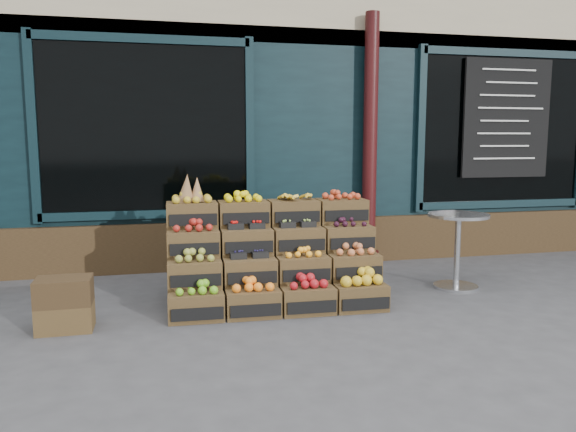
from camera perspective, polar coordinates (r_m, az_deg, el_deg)
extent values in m
plane|color=#3F3F41|center=(5.28, 3.90, -10.14)|extent=(60.00, 60.00, 0.00)
cube|color=black|center=(10.14, -4.78, 12.21)|extent=(12.00, 6.00, 4.80)
cube|color=black|center=(7.20, -1.26, 6.84)|extent=(12.00, 0.12, 3.00)
cube|color=#382816|center=(7.26, -1.11, -2.69)|extent=(12.00, 0.18, 0.60)
cube|color=black|center=(6.98, -14.25, 8.62)|extent=(2.40, 0.06, 2.00)
cube|color=black|center=(8.40, 20.97, 8.18)|extent=(2.40, 0.06, 2.00)
cylinder|color=#340C0D|center=(7.35, 8.34, 7.56)|extent=(0.18, 0.18, 3.20)
cube|color=black|center=(8.34, 21.33, 9.20)|extent=(1.30, 0.04, 1.60)
cube|color=#4B371D|center=(5.23, -9.33, -8.96)|extent=(0.51, 0.36, 0.25)
cube|color=black|center=(5.07, -9.25, -9.83)|extent=(0.46, 0.03, 0.11)
cube|color=#64AA1D|center=(5.19, -9.37, -7.19)|extent=(0.41, 0.28, 0.08)
cube|color=#4B371D|center=(5.27, -3.62, -8.74)|extent=(0.51, 0.36, 0.25)
cube|color=black|center=(5.11, -3.34, -9.59)|extent=(0.46, 0.03, 0.11)
cube|color=orange|center=(5.23, -3.64, -6.96)|extent=(0.41, 0.28, 0.09)
cube|color=#4B371D|center=(5.36, 1.93, -8.44)|extent=(0.51, 0.36, 0.25)
cube|color=black|center=(5.20, 2.40, -9.26)|extent=(0.46, 0.03, 0.11)
cube|color=#A4141A|center=(5.32, 1.94, -6.65)|extent=(0.41, 0.28, 0.10)
cube|color=#4B371D|center=(5.50, 7.25, -8.08)|extent=(0.51, 0.36, 0.25)
cube|color=black|center=(5.34, 7.88, -8.86)|extent=(0.46, 0.03, 0.11)
cube|color=gold|center=(5.45, 7.29, -6.23)|extent=(0.41, 0.28, 0.12)
cube|color=#4B371D|center=(5.37, -9.47, -5.76)|extent=(0.51, 0.36, 0.25)
cube|color=black|center=(5.20, -9.40, -6.50)|extent=(0.46, 0.03, 0.11)
cube|color=olive|center=(5.34, -9.51, -4.01)|extent=(0.41, 0.28, 0.08)
cube|color=#4B371D|center=(5.41, -3.95, -5.57)|extent=(0.51, 0.36, 0.25)
cube|color=black|center=(5.24, -3.69, -6.30)|extent=(0.46, 0.03, 0.11)
cube|color=#201A48|center=(5.38, -3.96, -4.13)|extent=(0.41, 0.28, 0.03)
cube|color=#4B371D|center=(5.50, 1.44, -5.33)|extent=(0.51, 0.36, 0.25)
cube|color=black|center=(5.33, 1.88, -6.04)|extent=(0.46, 0.03, 0.11)
cube|color=#FFA120|center=(5.47, 1.45, -3.71)|extent=(0.41, 0.28, 0.07)
cube|color=#4B371D|center=(5.63, 6.61, -5.06)|extent=(0.51, 0.36, 0.25)
cube|color=black|center=(5.47, 7.21, -5.74)|extent=(0.46, 0.03, 0.11)
cube|color=#C06739|center=(5.60, 6.64, -3.42)|extent=(0.41, 0.28, 0.08)
cube|color=#4B371D|center=(5.53, -9.60, -2.73)|extent=(0.51, 0.36, 0.25)
cube|color=black|center=(5.35, -9.53, -3.35)|extent=(0.46, 0.03, 0.11)
cube|color=maroon|center=(5.50, -9.64, -1.02)|extent=(0.41, 0.28, 0.08)
cube|color=#4B371D|center=(5.56, -4.25, -2.57)|extent=(0.51, 0.36, 0.25)
cube|color=black|center=(5.39, -4.01, -3.18)|extent=(0.46, 0.03, 0.11)
cube|color=red|center=(5.54, -4.27, -1.13)|extent=(0.41, 0.28, 0.03)
cube|color=#4B371D|center=(5.65, 0.98, -2.39)|extent=(0.51, 0.36, 0.25)
cube|color=black|center=(5.48, 1.39, -2.98)|extent=(0.46, 0.03, 0.11)
cube|color=#94B64A|center=(5.63, 0.98, -0.99)|extent=(0.41, 0.28, 0.03)
cube|color=#4B371D|center=(5.78, 6.01, -2.19)|extent=(0.51, 0.36, 0.25)
cube|color=black|center=(5.61, 6.57, -2.77)|extent=(0.46, 0.03, 0.11)
cube|color=black|center=(5.76, 6.03, -0.66)|extent=(0.41, 0.28, 0.06)
cube|color=#4B371D|center=(5.70, -9.73, 0.13)|extent=(0.51, 0.36, 0.25)
cube|color=black|center=(5.52, -9.66, -0.38)|extent=(0.46, 0.03, 0.11)
cube|color=#B59724|center=(5.68, -9.76, 1.80)|extent=(0.41, 0.28, 0.08)
cube|color=#4B371D|center=(5.73, -4.54, 0.27)|extent=(0.51, 0.36, 0.25)
cube|color=black|center=(5.55, -4.31, -0.24)|extent=(0.46, 0.03, 0.11)
cube|color=yellow|center=(5.71, -4.56, 1.91)|extent=(0.41, 0.28, 0.08)
cube|color=#4B371D|center=(5.82, 0.54, 0.40)|extent=(0.51, 0.36, 0.25)
cube|color=black|center=(5.64, 0.93, -0.09)|extent=(0.46, 0.03, 0.11)
cube|color=gold|center=(5.80, 0.54, 2.00)|extent=(0.41, 0.28, 0.08)
cube|color=#4B371D|center=(5.94, 5.44, 0.53)|extent=(0.51, 0.36, 0.25)
cube|color=black|center=(5.77, 5.96, 0.05)|extent=(0.46, 0.03, 0.11)
cube|color=#BE3E21|center=(5.92, 5.46, 2.08)|extent=(0.41, 0.28, 0.07)
cube|color=#382816|center=(5.51, -1.22, -7.98)|extent=(2.06, 0.41, 0.25)
cube|color=#382816|center=(5.68, -1.60, -6.20)|extent=(2.06, 0.41, 0.50)
cube|color=#382816|center=(5.86, -1.96, -4.52)|extent=(2.06, 0.41, 0.75)
cone|color=olive|center=(5.66, -10.27, 2.81)|extent=(0.17, 0.17, 0.29)
cone|color=olive|center=(5.71, -9.23, 2.68)|extent=(0.15, 0.15, 0.25)
cube|color=#4B371D|center=(5.24, -21.68, -9.54)|extent=(0.46, 0.32, 0.23)
cube|color=#382816|center=(5.17, -21.81, -7.11)|extent=(0.46, 0.32, 0.23)
cylinder|color=#B7B9BE|center=(6.49, 16.66, -6.87)|extent=(0.48, 0.48, 0.03)
cylinder|color=#B7B9BE|center=(6.40, 16.80, -3.51)|extent=(0.07, 0.07, 0.79)
cylinder|color=#B7B9BE|center=(6.34, 16.94, 0.08)|extent=(0.66, 0.66, 0.03)
imported|color=#195A26|center=(7.76, -14.72, 2.81)|extent=(0.81, 0.64, 1.96)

